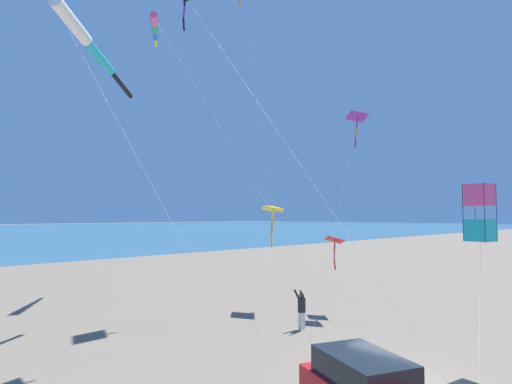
# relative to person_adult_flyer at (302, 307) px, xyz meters

# --- Properties ---
(ground_plane) EXTENTS (600.00, 600.00, 0.00)m
(ground_plane) POSITION_rel_person_adult_flyer_xyz_m (6.40, -2.81, -1.05)
(ground_plane) COLOR #756654
(person_adult_flyer) EXTENTS (0.45, 0.58, 1.93)m
(person_adult_flyer) POSITION_rel_person_adult_flyer_xyz_m (0.00, 0.00, 0.00)
(person_adult_flyer) COLOR silver
(person_adult_flyer) RESTS_ON ground_plane
(kite_box_black_fish_shape) EXTENTS (2.32, 6.70, 6.58)m
(kite_box_black_fish_shape) POSITION_rel_person_adult_flyer_xyz_m (7.88, 0.59, 4.49)
(kite_box_black_fish_shape) COLOR #EF4C93
(kite_box_black_fish_shape) RESTS_ON ground_plane
(kite_windsock_red_high_left) EXTENTS (20.30, 3.06, 20.22)m
(kite_windsock_red_high_left) POSITION_rel_person_adult_flyer_xyz_m (-14.91, 0.76, 18.76)
(kite_windsock_red_high_left) COLOR #EF4C93
(kite_windsock_red_high_left) RESTS_ON ground_plane
(kite_delta_small_distant) EXTENTS (4.94, 5.68, 6.14)m
(kite_delta_small_distant) POSITION_rel_person_adult_flyer_xyz_m (-4.24, 2.55, 4.75)
(kite_delta_small_distant) COLOR yellow
(kite_delta_small_distant) RESTS_ON ground_plane
(kite_windsock_orange_high_right) EXTENTS (15.61, 6.17, 14.15)m
(kite_windsock_orange_high_right) POSITION_rel_person_adult_flyer_xyz_m (-5.58, -8.25, 12.23)
(kite_windsock_orange_high_right) COLOR white
(kite_windsock_orange_high_right) RESTS_ON ground_plane
(kite_delta_white_trailing) EXTENTS (9.43, 2.65, 4.36)m
(kite_delta_white_trailing) POSITION_rel_person_adult_flyer_xyz_m (-1.05, 4.33, 2.98)
(kite_delta_white_trailing) COLOR red
(kite_delta_white_trailing) RESTS_ON ground_plane
(kite_delta_purple_drifting) EXTENTS (3.02, 8.12, 11.77)m
(kite_delta_purple_drifting) POSITION_rel_person_adult_flyer_xyz_m (-0.71, 6.28, 10.33)
(kite_delta_purple_drifting) COLOR purple
(kite_delta_purple_drifting) RESTS_ON ground_plane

